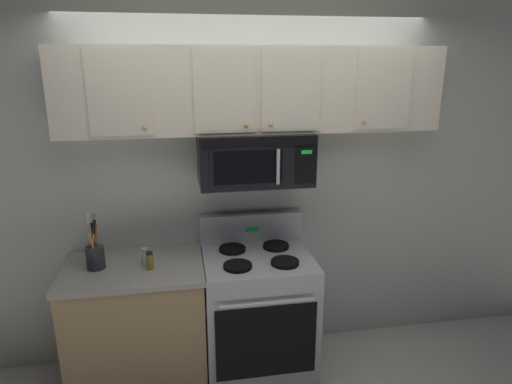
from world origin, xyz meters
The scene contains 8 objects.
back_wall centered at (0.00, 0.79, 1.35)m, with size 5.20×0.10×2.70m, color silver.
stove_range centered at (0.00, 0.42, 0.47)m, with size 0.76×0.69×1.12m.
over_range_microwave centered at (0.00, 0.54, 1.58)m, with size 0.76×0.43×0.35m.
upper_cabinets centered at (0.00, 0.57, 2.02)m, with size 2.50×0.36×0.55m.
counter_segment centered at (-0.84, 0.43, 0.45)m, with size 0.93×0.65×0.90m.
utensil_crock_charcoal centered at (-1.07, 0.43, 1.00)m, with size 0.12×0.12×0.39m.
salt_shaker centered at (-0.76, 0.43, 0.96)m, with size 0.05×0.05×0.12m.
spice_jar centered at (-0.72, 0.36, 0.96)m, with size 0.05×0.05×0.12m.
Camera 1 is at (-0.51, -2.40, 2.22)m, focal length 31.65 mm.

